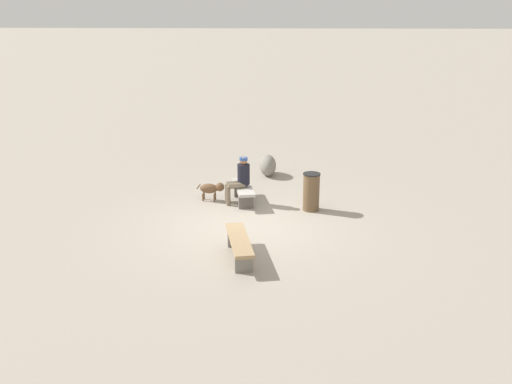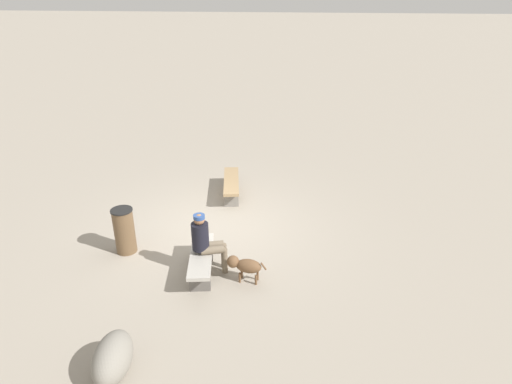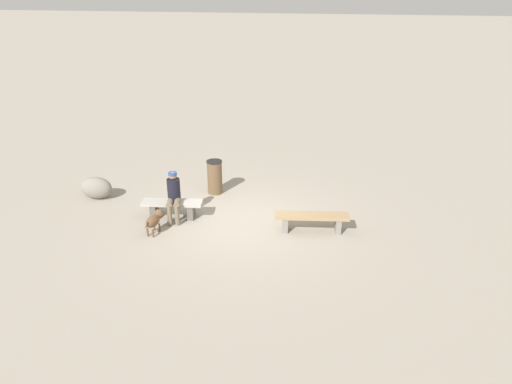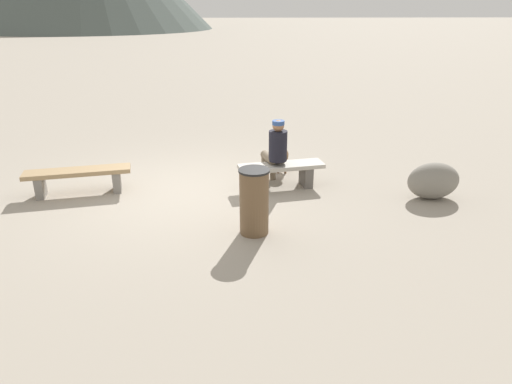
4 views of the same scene
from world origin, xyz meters
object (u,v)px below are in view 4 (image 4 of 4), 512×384
(boulder, at_px, (433,181))
(dog, at_px, (282,155))
(bench_right, at_px, (281,172))
(trash_bin, at_px, (254,202))
(seated_person, at_px, (276,149))
(bench_left, at_px, (78,176))

(boulder, bearing_deg, dog, 149.64)
(bench_right, xyz_separation_m, trash_bin, (-0.54, -1.75, 0.19))
(seated_person, xyz_separation_m, boulder, (2.62, -0.66, -0.40))
(trash_bin, height_order, boulder, trash_bin)
(bench_left, xyz_separation_m, bench_right, (3.53, 0.14, -0.01))
(bench_right, xyz_separation_m, dog, (0.09, 0.84, 0.04))
(dog, distance_m, trash_bin, 2.68)
(seated_person, relative_size, trash_bin, 1.29)
(bench_right, xyz_separation_m, seated_person, (-0.10, 0.08, 0.41))
(bench_right, relative_size, trash_bin, 1.62)
(dog, xyz_separation_m, trash_bin, (-0.63, -2.60, 0.15))
(bench_right, height_order, trash_bin, trash_bin)
(seated_person, height_order, dog, seated_person)
(trash_bin, xyz_separation_m, boulder, (3.07, 1.17, -0.17))
(seated_person, distance_m, boulder, 2.73)
(bench_right, distance_m, seated_person, 0.43)
(bench_left, height_order, trash_bin, trash_bin)
(seated_person, bearing_deg, boulder, -31.74)
(bench_left, height_order, boulder, boulder)
(bench_left, bearing_deg, boulder, -15.47)
(boulder, bearing_deg, seated_person, 165.83)
(bench_right, bearing_deg, boulder, -24.29)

